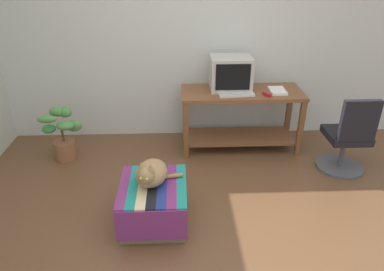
% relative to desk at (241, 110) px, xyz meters
% --- Properties ---
extents(ground_plane, '(14.00, 14.00, 0.00)m').
position_rel_desk_xyz_m(ground_plane, '(-0.54, -1.60, -0.50)').
color(ground_plane, brown).
extents(back_wall, '(8.00, 0.10, 2.60)m').
position_rel_desk_xyz_m(back_wall, '(-0.54, 0.45, 0.80)').
color(back_wall, silver).
rests_on(back_wall, ground_plane).
extents(desk, '(1.41, 0.57, 0.73)m').
position_rel_desk_xyz_m(desk, '(0.00, 0.00, 0.00)').
color(desk, brown).
rests_on(desk, ground_plane).
extents(tv_monitor, '(0.47, 0.38, 0.38)m').
position_rel_desk_xyz_m(tv_monitor, '(-0.13, 0.09, 0.42)').
color(tv_monitor, '#BCB7A8').
rests_on(tv_monitor, desk).
extents(keyboard, '(0.41, 0.19, 0.02)m').
position_rel_desk_xyz_m(keyboard, '(-0.09, -0.13, 0.25)').
color(keyboard, beige).
rests_on(keyboard, desk).
extents(book, '(0.18, 0.25, 0.03)m').
position_rel_desk_xyz_m(book, '(0.40, -0.04, 0.25)').
color(book, white).
rests_on(book, desk).
extents(ottoman_with_blanket, '(0.58, 0.66, 0.38)m').
position_rel_desk_xyz_m(ottoman_with_blanket, '(-0.98, -1.35, -0.30)').
color(ottoman_with_blanket, '#7A664C').
rests_on(ottoman_with_blanket, ground_plane).
extents(cat, '(0.44, 0.40, 0.28)m').
position_rel_desk_xyz_m(cat, '(-0.99, -1.33, -0.00)').
color(cat, '#9E7A4C').
rests_on(cat, ottoman_with_blanket).
extents(potted_plant, '(0.44, 0.28, 0.62)m').
position_rel_desk_xyz_m(potted_plant, '(-2.08, -0.21, -0.21)').
color(potted_plant, brown).
rests_on(potted_plant, ground_plane).
extents(office_chair, '(0.52, 0.52, 0.89)m').
position_rel_desk_xyz_m(office_chair, '(1.07, -0.60, -0.11)').
color(office_chair, '#4C4C51').
rests_on(office_chair, ground_plane).
extents(stapler, '(0.09, 0.11, 0.04)m').
position_rel_desk_xyz_m(stapler, '(0.25, -0.17, 0.26)').
color(stapler, '#A31E1E').
rests_on(stapler, desk).
extents(pen, '(0.12, 0.09, 0.01)m').
position_rel_desk_xyz_m(pen, '(0.39, 0.03, 0.24)').
color(pen, black).
rests_on(pen, desk).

